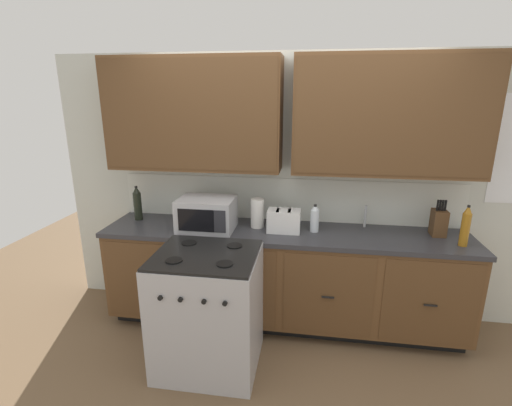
{
  "coord_description": "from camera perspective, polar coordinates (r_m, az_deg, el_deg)",
  "views": [
    {
      "loc": [
        0.22,
        -2.73,
        2.05
      ],
      "look_at": [
        -0.24,
        0.27,
        1.16
      ],
      "focal_mm": 26.02,
      "sensor_mm": 36.0,
      "label": 1
    }
  ],
  "objects": [
    {
      "name": "toaster",
      "position": [
        3.2,
        4.23,
        -2.73
      ],
      "size": [
        0.28,
        0.18,
        0.19
      ],
      "color": "white",
      "rests_on": "counter_run"
    },
    {
      "name": "stove_range",
      "position": [
        2.97,
        -7.39,
        -16.0
      ],
      "size": [
        0.76,
        0.68,
        0.95
      ],
      "color": "#B7B7BC",
      "rests_on": "ground_plane"
    },
    {
      "name": "bottle_dark",
      "position": [
        3.65,
        -17.75,
        -0.06
      ],
      "size": [
        0.07,
        0.07,
        0.32
      ],
      "color": "black",
      "rests_on": "counter_run"
    },
    {
      "name": "bottle_clear",
      "position": [
        3.22,
        9.01,
        -2.36
      ],
      "size": [
        0.08,
        0.08,
        0.24
      ],
      "color": "silver",
      "rests_on": "counter_run"
    },
    {
      "name": "knife_block",
      "position": [
        3.45,
        26.27,
        -2.66
      ],
      "size": [
        0.11,
        0.14,
        0.31
      ],
      "color": "#52361E",
      "rests_on": "counter_run"
    },
    {
      "name": "wall_unit",
      "position": [
        3.26,
        4.9,
        9.17
      ],
      "size": [
        4.33,
        0.4,
        2.41
      ],
      "color": "silver",
      "rests_on": "ground_plane"
    },
    {
      "name": "counter_run",
      "position": [
        3.42,
        4.16,
        -11.25
      ],
      "size": [
        3.16,
        0.64,
        0.91
      ],
      "color": "black",
      "rests_on": "ground_plane"
    },
    {
      "name": "ground_plane",
      "position": [
        3.42,
        3.51,
        -20.54
      ],
      "size": [
        8.0,
        8.0,
        0.0
      ],
      "primitive_type": "plane",
      "color": "brown"
    },
    {
      "name": "microwave",
      "position": [
        3.26,
        -7.59,
        -1.68
      ],
      "size": [
        0.48,
        0.37,
        0.28
      ],
      "color": "#B7B7BC",
      "rests_on": "counter_run"
    },
    {
      "name": "paper_towel_roll",
      "position": [
        3.29,
        0.19,
        -1.55
      ],
      "size": [
        0.12,
        0.12,
        0.26
      ],
      "primitive_type": "cylinder",
      "color": "white",
      "rests_on": "counter_run"
    },
    {
      "name": "sink_faucet",
      "position": [
        3.44,
        16.44,
        -1.97
      ],
      "size": [
        0.02,
        0.02,
        0.2
      ],
      "primitive_type": "cylinder",
      "color": "#B2B5BA",
      "rests_on": "counter_run"
    },
    {
      "name": "bottle_amber",
      "position": [
        3.3,
        29.52,
        -3.12
      ],
      "size": [
        0.07,
        0.07,
        0.33
      ],
      "color": "#9E6619",
      "rests_on": "counter_run"
    }
  ]
}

